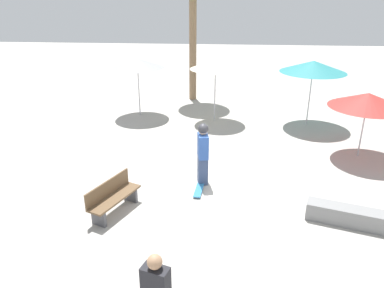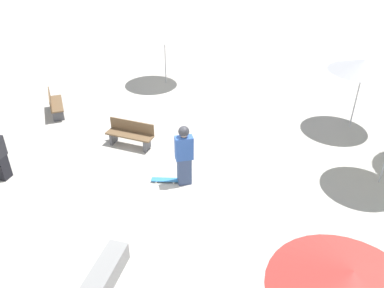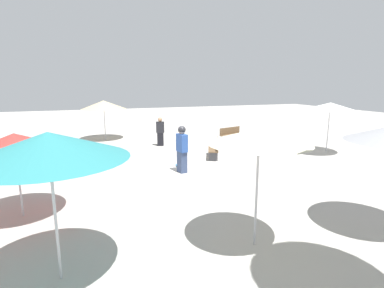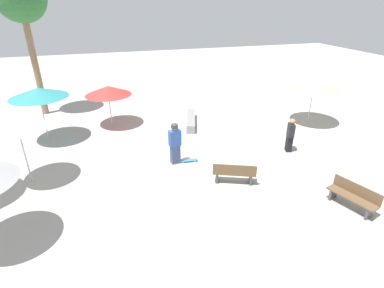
% 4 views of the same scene
% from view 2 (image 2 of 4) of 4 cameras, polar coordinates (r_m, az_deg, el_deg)
% --- Properties ---
extents(ground_plane, '(60.00, 60.00, 0.00)m').
position_cam_2_polar(ground_plane, '(10.57, -5.08, -6.80)').
color(ground_plane, '#ADA8A0').
extents(skater_main, '(0.35, 0.52, 1.82)m').
position_cam_2_polar(skater_main, '(10.21, -1.21, -1.46)').
color(skater_main, '#38476B').
rests_on(skater_main, ground_plane).
extents(skateboard, '(0.27, 0.81, 0.07)m').
position_cam_2_polar(skateboard, '(10.80, -4.10, -5.46)').
color(skateboard, teal).
rests_on(skateboard, ground_plane).
extents(bench_near, '(1.04, 1.64, 0.85)m').
position_cam_2_polar(bench_near, '(12.43, -9.37, 1.49)').
color(bench_near, '#47474C').
rests_on(bench_near, ground_plane).
extents(bench_far, '(1.66, 0.91, 0.85)m').
position_cam_2_polar(bench_far, '(15.31, -20.17, 5.77)').
color(bench_far, '#47474C').
rests_on(bench_far, ground_plane).
extents(shade_umbrella_red, '(2.42, 2.42, 2.18)m').
position_cam_2_polar(shade_umbrella_red, '(6.20, 22.98, -18.85)').
color(shade_umbrella_red, '#B7B7BC').
rests_on(shade_umbrella_red, ground_plane).
extents(shade_umbrella_white, '(2.37, 2.37, 2.48)m').
position_cam_2_polar(shade_umbrella_white, '(16.89, -4.25, 16.58)').
color(shade_umbrella_white, '#B7B7BC').
rests_on(shade_umbrella_white, ground_plane).
extents(shade_umbrella_grey, '(2.31, 2.31, 2.52)m').
position_cam_2_polar(shade_umbrella_grey, '(13.92, 24.78, 10.81)').
color(shade_umbrella_grey, '#B7B7BC').
rests_on(shade_umbrella_grey, ground_plane).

